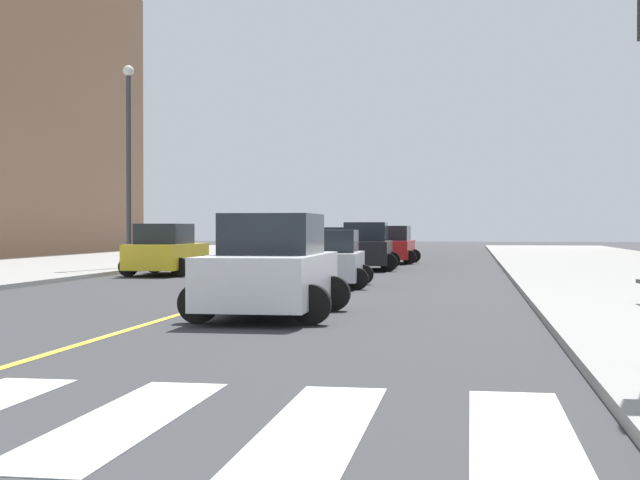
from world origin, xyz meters
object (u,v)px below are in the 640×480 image
object	(u,v)px
car_silver_second	(332,260)
car_white_fifth	(271,268)
car_black_fourth	(366,248)
car_yellow_sixth	(166,251)
car_green_seventh	(339,244)
car_red_nearest	(393,246)
car_gray_third	(311,241)
street_lamp	(129,150)

from	to	relation	value
car_silver_second	car_white_fifth	size ratio (longest dim) A/B	0.84
car_black_fourth	car_yellow_sixth	world-z (taller)	car_black_fourth
car_yellow_sixth	car_white_fifth	bearing A→B (deg)	-62.83
car_black_fourth	car_green_seventh	xyz separation A→B (m)	(-3.23, 14.73, -0.10)
car_red_nearest	car_gray_third	world-z (taller)	car_red_nearest
car_red_nearest	street_lamp	bearing A→B (deg)	46.85
car_red_nearest	car_yellow_sixth	world-z (taller)	car_yellow_sixth
car_red_nearest	car_silver_second	world-z (taller)	car_red_nearest
car_black_fourth	car_white_fifth	size ratio (longest dim) A/B	0.98
car_white_fifth	car_green_seventh	world-z (taller)	car_white_fifth
car_black_fourth	car_white_fifth	world-z (taller)	car_white_fifth
car_black_fourth	car_red_nearest	bearing A→B (deg)	-96.00
car_white_fifth	car_yellow_sixth	distance (m)	16.65
car_black_fourth	car_green_seventh	distance (m)	15.08
car_black_fourth	car_yellow_sixth	distance (m)	8.69
car_yellow_sixth	car_green_seventh	world-z (taller)	car_yellow_sixth
car_red_nearest	car_green_seventh	xyz separation A→B (m)	(-3.75, 7.54, -0.04)
car_black_fourth	car_white_fifth	bearing A→B (deg)	89.15
car_silver_second	car_black_fourth	world-z (taller)	car_black_fourth
car_black_fourth	street_lamp	bearing A→B (deg)	14.37
car_yellow_sixth	car_gray_third	bearing A→B (deg)	90.70
car_white_fifth	car_yellow_sixth	world-z (taller)	car_white_fifth
car_silver_second	car_black_fourth	size ratio (longest dim) A/B	0.86
car_white_fifth	car_black_fourth	bearing A→B (deg)	-89.40
car_red_nearest	car_green_seventh	distance (m)	8.42
car_red_nearest	street_lamp	xyz separation A→B (m)	(-9.85, -9.91, 4.05)
car_black_fourth	street_lamp	size ratio (longest dim) A/B	0.55
car_gray_third	car_white_fifth	xyz separation A→B (m)	(6.90, -44.81, 0.12)
car_silver_second	car_gray_third	bearing A→B (deg)	-81.76
street_lamp	car_silver_second	bearing A→B (deg)	-40.95
car_black_fourth	street_lamp	world-z (taller)	street_lamp
car_white_fifth	car_yellow_sixth	bearing A→B (deg)	-64.63
car_red_nearest	car_gray_third	size ratio (longest dim) A/B	1.03
car_silver_second	car_yellow_sixth	world-z (taller)	car_yellow_sixth
car_black_fourth	car_white_fifth	distance (m)	20.30
car_red_nearest	car_white_fifth	distance (m)	27.49
car_silver_second	street_lamp	world-z (taller)	street_lamp
car_gray_third	car_yellow_sixth	world-z (taller)	car_yellow_sixth
street_lamp	car_green_seventh	bearing A→B (deg)	70.74
car_white_fifth	street_lamp	xyz separation A→B (m)	(-9.69, 17.58, 3.95)
car_silver_second	car_green_seventh	bearing A→B (deg)	-84.90
car_yellow_sixth	car_green_seventh	bearing A→B (deg)	81.04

